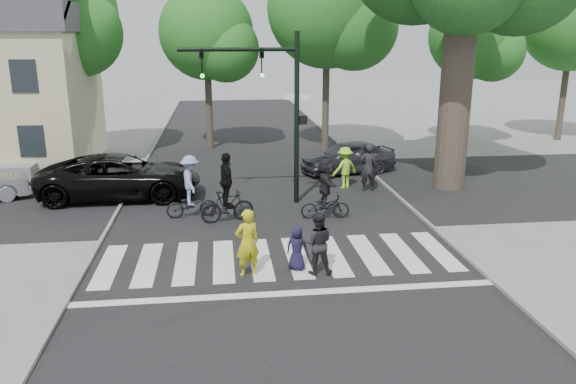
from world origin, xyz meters
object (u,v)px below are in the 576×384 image
object	(u,v)px
pedestrian_child	(297,248)
car_suv	(120,177)
pedestrian_woman	(247,243)
cyclist_mid	(227,194)
car_grey	(348,157)
pedestrian_adult	(317,243)
traffic_signal	(272,94)
cyclist_left	(191,191)
cyclist_right	(325,192)

from	to	relation	value
pedestrian_child	car_suv	distance (m)	9.29
car_suv	pedestrian_child	bearing A→B (deg)	-142.96
pedestrian_woman	cyclist_mid	world-z (taller)	cyclist_mid
pedestrian_woman	car_grey	bearing A→B (deg)	-135.54
car_suv	pedestrian_woman	bearing A→B (deg)	-150.48
pedestrian_woman	car_suv	size ratio (longest dim) A/B	0.30
pedestrian_child	pedestrian_adult	xyz separation A→B (m)	(0.47, -0.30, 0.22)
cyclist_mid	car_grey	distance (m)	8.17
traffic_signal	pedestrian_child	size ratio (longest dim) A/B	5.03
cyclist_mid	car_grey	size ratio (longest dim) A/B	0.54
cyclist_mid	car_grey	bearing A→B (deg)	48.82
cyclist_left	car_suv	xyz separation A→B (m)	(-2.71, 2.68, -0.10)
pedestrian_adult	cyclist_right	bearing A→B (deg)	-96.08
pedestrian_child	car_suv	xyz separation A→B (m)	(-5.59, 7.41, 0.22)
pedestrian_woman	cyclist_left	size ratio (longest dim) A/B	0.83
pedestrian_woman	pedestrian_child	distance (m)	1.33
traffic_signal	cyclist_mid	xyz separation A→B (m)	(-1.67, -1.91, -2.96)
pedestrian_adult	car_suv	xyz separation A→B (m)	(-6.07, 7.72, -0.01)
pedestrian_child	pedestrian_woman	bearing A→B (deg)	33.05
cyclist_left	cyclist_right	world-z (taller)	cyclist_left
pedestrian_woman	cyclist_right	distance (m)	5.10
pedestrian_adult	cyclist_mid	bearing A→B (deg)	-56.54
pedestrian_woman	pedestrian_adult	distance (m)	1.76
pedestrian_woman	car_suv	world-z (taller)	pedestrian_woman
cyclist_mid	car_suv	size ratio (longest dim) A/B	0.39
cyclist_right	pedestrian_child	bearing A→B (deg)	-110.18
car_suv	car_grey	world-z (taller)	car_suv
car_suv	traffic_signal	bearing A→B (deg)	-104.12
cyclist_left	cyclist_right	distance (m)	4.43
cyclist_mid	pedestrian_woman	bearing A→B (deg)	-84.34
pedestrian_woman	cyclist_mid	size ratio (longest dim) A/B	0.77
pedestrian_woman	pedestrian_adult	xyz separation A→B (m)	(1.76, -0.10, -0.05)
cyclist_mid	car_grey	world-z (taller)	cyclist_mid
pedestrian_woman	car_suv	distance (m)	8.75
traffic_signal	cyclist_mid	bearing A→B (deg)	-131.22
pedestrian_child	cyclist_right	world-z (taller)	cyclist_right
pedestrian_child	pedestrian_adult	bearing A→B (deg)	171.68
cyclist_left	cyclist_right	bearing A→B (deg)	-8.58
pedestrian_adult	traffic_signal	bearing A→B (deg)	-78.30
pedestrian_adult	cyclist_right	distance (m)	4.49
cyclist_right	pedestrian_woman	bearing A→B (deg)	-123.07
traffic_signal	car_suv	size ratio (longest dim) A/B	1.03
cyclist_mid	cyclist_right	xyz separation A→B (m)	(3.21, -0.03, -0.03)
cyclist_mid	pedestrian_child	bearing A→B (deg)	-67.37
traffic_signal	car_grey	xyz separation A→B (m)	(3.70, 4.23, -3.19)
cyclist_right	car_grey	bearing A→B (deg)	70.66
car_suv	cyclist_left	bearing A→B (deg)	-134.69
pedestrian_child	cyclist_left	size ratio (longest dim) A/B	0.57
pedestrian_woman	cyclist_left	distance (m)	5.19
cyclist_right	cyclist_left	bearing A→B (deg)	171.42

